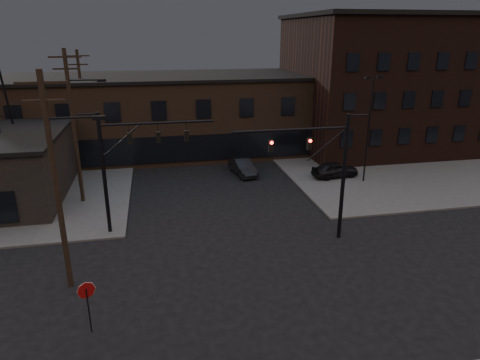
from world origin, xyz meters
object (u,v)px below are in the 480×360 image
at_px(stop_sign, 87,296).
at_px(parked_car_lot_a, 335,169).
at_px(traffic_signal_near, 327,165).
at_px(parked_car_lot_b, 362,152).
at_px(traffic_signal_far, 124,159).
at_px(car_crossing, 243,167).

xyz_separation_m(stop_sign, parked_car_lot_a, (18.96, 17.53, -0.98)).
xyz_separation_m(traffic_signal_near, parked_car_lot_a, (5.61, 11.04, -4.07)).
bearing_deg(traffic_signal_near, stop_sign, -154.10).
relative_size(stop_sign, parked_car_lot_b, 0.52).
bearing_deg(traffic_signal_far, stop_sign, -97.32).
relative_size(traffic_signal_near, traffic_signal_far, 1.00).
relative_size(stop_sign, parked_car_lot_a, 0.59).
height_order(parked_car_lot_b, car_crossing, parked_car_lot_b).
distance_m(parked_car_lot_a, car_crossing, 8.40).
bearing_deg(stop_sign, parked_car_lot_a, 42.75).
distance_m(traffic_signal_far, car_crossing, 14.92).
distance_m(stop_sign, car_crossing, 23.23).
bearing_deg(stop_sign, car_crossing, 61.50).
distance_m(stop_sign, parked_car_lot_a, 25.84).
relative_size(stop_sign, car_crossing, 0.57).
bearing_deg(traffic_signal_far, parked_car_lot_a, 23.11).
height_order(parked_car_lot_a, car_crossing, parked_car_lot_a).
bearing_deg(car_crossing, stop_sign, -126.88).
bearing_deg(parked_car_lot_a, traffic_signal_near, 146.26).
bearing_deg(stop_sign, parked_car_lot_b, 43.08).
relative_size(traffic_signal_far, stop_sign, 3.23).
bearing_deg(traffic_signal_near, car_crossing, 99.33).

